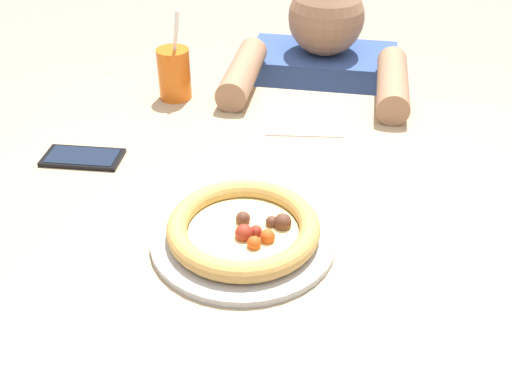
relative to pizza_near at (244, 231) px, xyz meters
name	(u,v)px	position (x,y,z in m)	size (l,w,h in m)	color
dining_table	(276,259)	(0.04, 0.09, -0.13)	(1.15, 0.96, 0.75)	tan
pizza_near	(244,231)	(0.00, 0.00, 0.00)	(0.29, 0.29, 0.04)	#B7B7BC
drink_cup_colored	(174,73)	(-0.25, 0.48, 0.04)	(0.07, 0.07, 0.20)	orange
paper_napkin	(304,120)	(0.05, 0.42, -0.02)	(0.16, 0.14, 0.00)	white
cell_phone	(83,157)	(-0.35, 0.19, -0.02)	(0.15, 0.08, 0.01)	black
diner_seated	(316,160)	(0.06, 0.79, -0.34)	(0.42, 0.52, 0.95)	#333847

